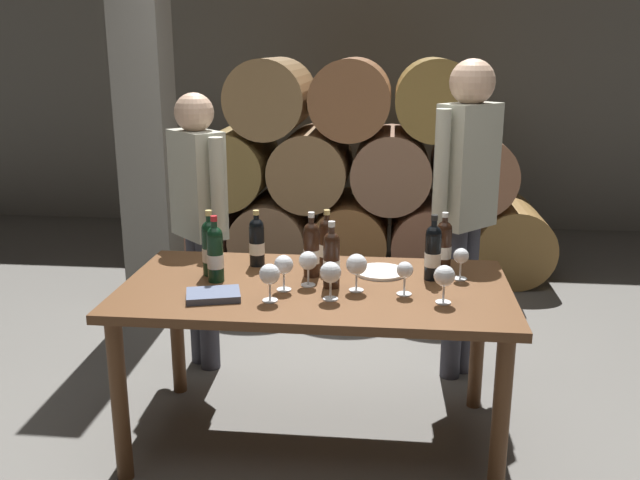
# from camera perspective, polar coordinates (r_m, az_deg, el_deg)

# --- Properties ---
(ground_plane) EXTENTS (14.00, 14.00, 0.00)m
(ground_plane) POSITION_cam_1_polar(r_m,az_deg,el_deg) (3.37, -0.37, -16.00)
(ground_plane) COLOR #66635E
(cellar_back_wall) EXTENTS (10.00, 0.24, 2.80)m
(cellar_back_wall) POSITION_cam_1_polar(r_m,az_deg,el_deg) (7.07, 3.47, 12.60)
(cellar_back_wall) COLOR slate
(cellar_back_wall) RESTS_ON ground_plane
(barrel_stack) EXTENTS (3.12, 0.90, 1.69)m
(barrel_stack) POSITION_cam_1_polar(r_m,az_deg,el_deg) (5.56, 2.59, 5.09)
(barrel_stack) COLOR #8A5C49
(barrel_stack) RESTS_ON ground_plane
(stone_pillar) EXTENTS (0.32, 0.32, 2.60)m
(stone_pillar) POSITION_cam_1_polar(r_m,az_deg,el_deg) (4.76, -14.13, 9.51)
(stone_pillar) COLOR slate
(stone_pillar) RESTS_ON ground_plane
(dining_table) EXTENTS (1.70, 0.90, 0.76)m
(dining_table) POSITION_cam_1_polar(r_m,az_deg,el_deg) (3.08, -0.39, -5.33)
(dining_table) COLOR brown
(dining_table) RESTS_ON ground_plane
(wine_bottle_0) EXTENTS (0.07, 0.07, 0.30)m
(wine_bottle_0) POSITION_cam_1_polar(r_m,az_deg,el_deg) (3.18, -9.05, -0.59)
(wine_bottle_0) COLOR black
(wine_bottle_0) RESTS_ON dining_table
(wine_bottle_1) EXTENTS (0.07, 0.07, 0.28)m
(wine_bottle_1) POSITION_cam_1_polar(r_m,az_deg,el_deg) (3.24, 0.56, -0.24)
(wine_bottle_1) COLOR black
(wine_bottle_1) RESTS_ON dining_table
(wine_bottle_2) EXTENTS (0.07, 0.07, 0.30)m
(wine_bottle_2) POSITION_cam_1_polar(r_m,az_deg,el_deg) (3.12, -0.72, -0.73)
(wine_bottle_2) COLOR black
(wine_bottle_2) RESTS_ON dining_table
(wine_bottle_3) EXTENTS (0.07, 0.07, 0.28)m
(wine_bottle_3) POSITION_cam_1_polar(r_m,az_deg,el_deg) (3.27, 10.16, -0.40)
(wine_bottle_3) COLOR black
(wine_bottle_3) RESTS_ON dining_table
(wine_bottle_4) EXTENTS (0.07, 0.07, 0.27)m
(wine_bottle_4) POSITION_cam_1_polar(r_m,az_deg,el_deg) (3.30, -5.23, -0.12)
(wine_bottle_4) COLOR black
(wine_bottle_4) RESTS_ON dining_table
(wine_bottle_5) EXTENTS (0.07, 0.07, 0.30)m
(wine_bottle_5) POSITION_cam_1_polar(r_m,az_deg,el_deg) (3.12, 9.29, -0.96)
(wine_bottle_5) COLOR black
(wine_bottle_5) RESTS_ON dining_table
(wine_bottle_6) EXTENTS (0.07, 0.07, 0.30)m
(wine_bottle_6) POSITION_cam_1_polar(r_m,az_deg,el_deg) (3.09, -8.62, -1.09)
(wine_bottle_6) COLOR black
(wine_bottle_6) RESTS_ON dining_table
(wine_bottle_7) EXTENTS (0.07, 0.07, 0.29)m
(wine_bottle_7) POSITION_cam_1_polar(r_m,az_deg,el_deg) (2.98, 0.95, -1.57)
(wine_bottle_7) COLOR black
(wine_bottle_7) RESTS_ON dining_table
(wine_glass_0) EXTENTS (0.07, 0.07, 0.14)m
(wine_glass_0) POSITION_cam_1_polar(r_m,az_deg,el_deg) (3.15, 11.54, -1.41)
(wine_glass_0) COLOR white
(wine_glass_0) RESTS_ON dining_table
(wine_glass_1) EXTENTS (0.08, 0.08, 0.16)m
(wine_glass_1) POSITION_cam_1_polar(r_m,az_deg,el_deg) (2.95, -3.01, -2.12)
(wine_glass_1) COLOR white
(wine_glass_1) RESTS_ON dining_table
(wine_glass_2) EXTENTS (0.09, 0.09, 0.16)m
(wine_glass_2) POSITION_cam_1_polar(r_m,az_deg,el_deg) (2.83, -4.17, -2.90)
(wine_glass_2) COLOR white
(wine_glass_2) RESTS_ON dining_table
(wine_glass_3) EXTENTS (0.09, 0.09, 0.16)m
(wine_glass_3) POSITION_cam_1_polar(r_m,az_deg,el_deg) (2.85, 10.21, -2.99)
(wine_glass_3) COLOR white
(wine_glass_3) RESTS_ON dining_table
(wine_glass_4) EXTENTS (0.08, 0.08, 0.16)m
(wine_glass_4) POSITION_cam_1_polar(r_m,az_deg,el_deg) (3.00, -0.98, -1.79)
(wine_glass_4) COLOR white
(wine_glass_4) RESTS_ON dining_table
(wine_glass_5) EXTENTS (0.09, 0.09, 0.16)m
(wine_glass_5) POSITION_cam_1_polar(r_m,az_deg,el_deg) (2.94, 3.04, -2.08)
(wine_glass_5) COLOR white
(wine_glass_5) RESTS_ON dining_table
(wine_glass_6) EXTENTS (0.09, 0.09, 0.16)m
(wine_glass_6) POSITION_cam_1_polar(r_m,az_deg,el_deg) (2.84, 0.87, -2.76)
(wine_glass_6) COLOR white
(wine_glass_6) RESTS_ON dining_table
(wine_glass_7) EXTENTS (0.07, 0.07, 0.14)m
(wine_glass_7) POSITION_cam_1_polar(r_m,az_deg,el_deg) (2.92, 7.00, -2.58)
(wine_glass_7) COLOR white
(wine_glass_7) RESTS_ON dining_table
(tasting_notebook) EXTENTS (0.26, 0.21, 0.03)m
(tasting_notebook) POSITION_cam_1_polar(r_m,az_deg,el_deg) (2.92, -8.78, -4.50)
(tasting_notebook) COLOR #4C5670
(tasting_notebook) RESTS_ON dining_table
(serving_plate) EXTENTS (0.24, 0.24, 0.01)m
(serving_plate) POSITION_cam_1_polar(r_m,az_deg,el_deg) (3.21, 5.03, -2.63)
(serving_plate) COLOR white
(serving_plate) RESTS_ON dining_table
(sommelier_presenting) EXTENTS (0.36, 0.38, 1.72)m
(sommelier_presenting) POSITION_cam_1_polar(r_m,az_deg,el_deg) (3.70, 11.94, 3.97)
(sommelier_presenting) COLOR #383842
(sommelier_presenting) RESTS_ON ground_plane
(taster_seated_left) EXTENTS (0.37, 0.37, 1.54)m
(taster_seated_left) POSITION_cam_1_polar(r_m,az_deg,el_deg) (3.82, -9.96, 2.57)
(taster_seated_left) COLOR #383842
(taster_seated_left) RESTS_ON ground_plane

